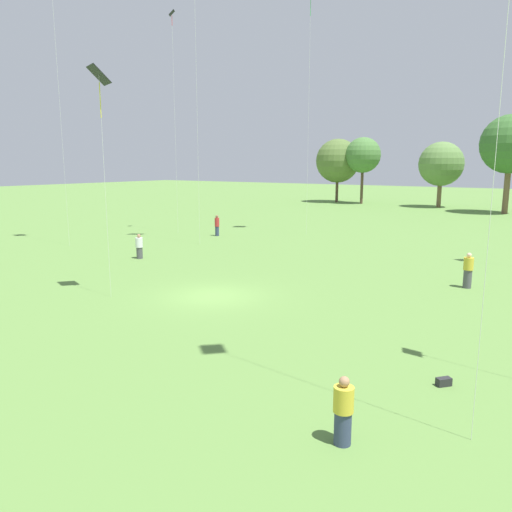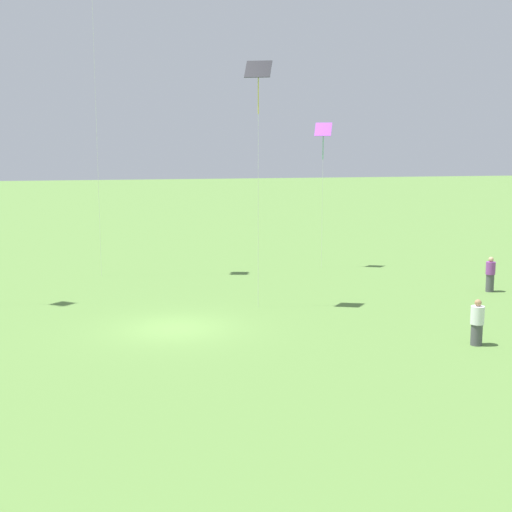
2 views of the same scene
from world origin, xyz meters
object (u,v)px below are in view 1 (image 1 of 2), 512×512
(person_2, at_px, (217,226))
(person_6, at_px, (343,412))
(picnic_bag_0, at_px, (444,382))
(kite_1, at_px, (99,82))
(person_4, at_px, (468,271))
(person_0, at_px, (139,247))
(kite_9, at_px, (172,38))

(person_2, xyz_separation_m, person_6, (22.66, -23.93, -0.12))
(person_6, relative_size, picnic_bag_0, 3.52)
(kite_1, bearing_deg, person_4, -73.65)
(person_6, distance_m, kite_1, 17.68)
(person_2, bearing_deg, person_0, 23.36)
(person_2, xyz_separation_m, kite_9, (-4.19, -0.41, 15.66))
(person_2, relative_size, kite_9, 0.10)
(person_0, bearing_deg, kite_9, -106.29)
(person_4, xyz_separation_m, picnic_bag_0, (1.90, -12.29, -0.76))
(kite_9, bearing_deg, person_4, 86.79)
(person_6, distance_m, kite_9, 39.02)
(person_0, bearing_deg, person_2, -125.87)
(picnic_bag_0, bearing_deg, person_2, 140.52)
(kite_9, bearing_deg, person_0, 42.97)
(person_0, xyz_separation_m, kite_9, (-6.50, 10.65, 15.77))
(kite_1, relative_size, picnic_bag_0, 22.66)
(person_0, bearing_deg, person_6, 100.02)
(kite_9, bearing_deg, person_6, 60.36)
(person_2, distance_m, picnic_bag_0, 30.82)
(kite_9, distance_m, picnic_bag_0, 37.68)
(person_6, bearing_deg, person_4, 3.25)
(person_0, xyz_separation_m, person_4, (19.56, 3.77, 0.09))
(kite_1, relative_size, kite_9, 0.55)
(person_6, bearing_deg, person_0, 58.24)
(person_4, distance_m, kite_9, 31.18)
(person_6, distance_m, picnic_bag_0, 4.53)
(person_2, height_order, kite_9, kite_9)
(person_2, distance_m, person_6, 32.96)
(person_4, bearing_deg, kite_9, 102.60)
(person_0, distance_m, kite_9, 20.11)
(person_0, height_order, kite_9, kite_9)
(person_2, bearing_deg, person_4, 83.11)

